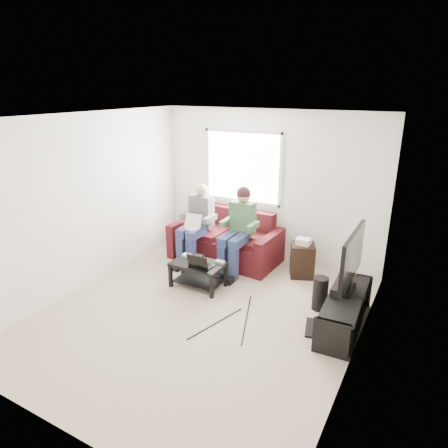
% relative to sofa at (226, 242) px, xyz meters
% --- Properties ---
extents(floor, '(4.50, 4.50, 0.00)m').
position_rel_sofa_xyz_m(floor, '(0.58, -1.80, -0.32)').
color(floor, tan).
rests_on(floor, ground).
extents(ceiling, '(4.50, 4.50, 0.00)m').
position_rel_sofa_xyz_m(ceiling, '(0.58, -1.80, 2.28)').
color(ceiling, white).
rests_on(ceiling, wall_back).
extents(wall_back, '(4.50, 0.00, 4.50)m').
position_rel_sofa_xyz_m(wall_back, '(0.58, 0.45, 0.98)').
color(wall_back, white).
rests_on(wall_back, floor).
extents(wall_front, '(4.50, 0.00, 4.50)m').
position_rel_sofa_xyz_m(wall_front, '(0.58, -4.05, 0.98)').
color(wall_front, white).
rests_on(wall_front, floor).
extents(wall_left, '(0.00, 4.50, 4.50)m').
position_rel_sofa_xyz_m(wall_left, '(-1.42, -1.80, 0.98)').
color(wall_left, white).
rests_on(wall_left, floor).
extents(wall_right, '(0.00, 4.50, 4.50)m').
position_rel_sofa_xyz_m(wall_right, '(2.58, -1.80, 0.98)').
color(wall_right, white).
rests_on(wall_right, floor).
extents(window, '(1.48, 0.04, 1.28)m').
position_rel_sofa_xyz_m(window, '(0.08, 0.43, 1.28)').
color(window, white).
rests_on(window, wall_back).
extents(sofa, '(1.90, 0.97, 0.88)m').
position_rel_sofa_xyz_m(sofa, '(0.00, 0.00, 0.00)').
color(sofa, '#481219').
rests_on(sofa, floor).
extents(person_left, '(0.40, 0.70, 1.36)m').
position_rel_sofa_xyz_m(person_left, '(-0.40, -0.33, 0.43)').
color(person_left, navy).
rests_on(person_left, sofa).
extents(person_right, '(0.40, 0.71, 1.41)m').
position_rel_sofa_xyz_m(person_right, '(0.40, -0.31, 0.49)').
color(person_right, navy).
rests_on(person_right, sofa).
extents(laptop_silver, '(0.33, 0.23, 0.24)m').
position_rel_sofa_xyz_m(laptop_silver, '(-0.40, -0.53, 0.41)').
color(laptop_silver, silver).
rests_on(laptop_silver, person_left).
extents(coffee_table, '(0.79, 0.49, 0.40)m').
position_rel_sofa_xyz_m(coffee_table, '(0.13, -1.14, -0.03)').
color(coffee_table, black).
rests_on(coffee_table, floor).
extents(laptop_black, '(0.35, 0.26, 0.24)m').
position_rel_sofa_xyz_m(laptop_black, '(0.25, -1.22, 0.19)').
color(laptop_black, black).
rests_on(laptop_black, coffee_table).
extents(controller_a, '(0.14, 0.10, 0.04)m').
position_rel_sofa_xyz_m(controller_a, '(-0.15, -1.02, 0.09)').
color(controller_a, silver).
rests_on(controller_a, coffee_table).
extents(controller_b, '(0.14, 0.10, 0.04)m').
position_rel_sofa_xyz_m(controller_b, '(0.03, -0.96, 0.09)').
color(controller_b, black).
rests_on(controller_b, coffee_table).
extents(controller_c, '(0.14, 0.09, 0.04)m').
position_rel_sofa_xyz_m(controller_c, '(0.43, -0.99, 0.09)').
color(controller_c, gray).
rests_on(controller_c, coffee_table).
extents(tv_stand, '(0.48, 1.40, 0.46)m').
position_rel_sofa_xyz_m(tv_stand, '(2.35, -1.16, -0.12)').
color(tv_stand, black).
rests_on(tv_stand, floor).
extents(tv, '(0.12, 1.10, 0.81)m').
position_rel_sofa_xyz_m(tv, '(2.35, -1.06, 0.60)').
color(tv, black).
rests_on(tv, tv_stand).
extents(soundbar, '(0.12, 0.50, 0.10)m').
position_rel_sofa_xyz_m(soundbar, '(2.23, -1.06, 0.19)').
color(soundbar, black).
rests_on(soundbar, tv_stand).
extents(drink_cup, '(0.08, 0.08, 0.12)m').
position_rel_sofa_xyz_m(drink_cup, '(2.30, -0.53, 0.20)').
color(drink_cup, '#B3724D').
rests_on(drink_cup, tv_stand).
extents(console_white, '(0.30, 0.22, 0.06)m').
position_rel_sofa_xyz_m(console_white, '(2.35, -1.56, -0.05)').
color(console_white, silver).
rests_on(console_white, tv_stand).
extents(console_grey, '(0.34, 0.26, 0.08)m').
position_rel_sofa_xyz_m(console_grey, '(2.35, -0.86, -0.04)').
color(console_grey, gray).
rests_on(console_grey, tv_stand).
extents(console_black, '(0.38, 0.30, 0.07)m').
position_rel_sofa_xyz_m(console_black, '(2.35, -1.21, -0.04)').
color(console_black, black).
rests_on(console_black, tv_stand).
extents(subwoofer, '(0.21, 0.21, 0.48)m').
position_rel_sofa_xyz_m(subwoofer, '(1.95, -0.88, -0.09)').
color(subwoofer, black).
rests_on(subwoofer, floor).
extents(keyboard_floor, '(0.25, 0.46, 0.02)m').
position_rel_sofa_xyz_m(keyboard_floor, '(2.01, -1.40, -0.31)').
color(keyboard_floor, black).
rests_on(keyboard_floor, floor).
extents(end_table, '(0.37, 0.37, 0.65)m').
position_rel_sofa_xyz_m(end_table, '(1.40, -0.00, -0.03)').
color(end_table, black).
rests_on(end_table, floor).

